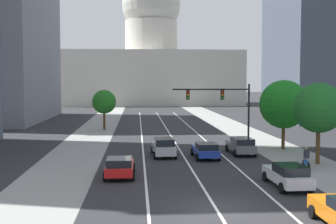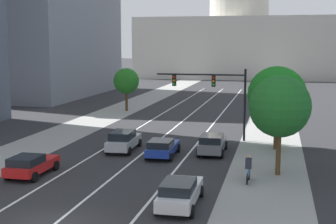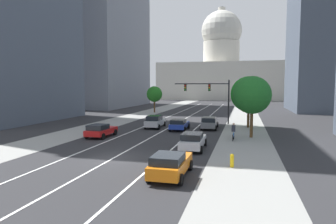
# 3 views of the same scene
# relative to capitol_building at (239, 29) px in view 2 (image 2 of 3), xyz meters

# --- Properties ---
(ground_plane) EXTENTS (400.00, 400.00, 0.00)m
(ground_plane) POSITION_rel_capitol_building_xyz_m (0.00, -63.14, -11.79)
(ground_plane) COLOR #2B2B2D
(sidewalk_left) EXTENTS (5.06, 130.00, 0.01)m
(sidewalk_left) POSITION_rel_capitol_building_xyz_m (-9.44, -68.14, -11.79)
(sidewalk_left) COLOR gray
(sidewalk_left) RESTS_ON ground
(sidewalk_right) EXTENTS (5.06, 130.00, 0.01)m
(sidewalk_right) POSITION_rel_capitol_building_xyz_m (9.44, -68.14, -11.79)
(sidewalk_right) COLOR gray
(sidewalk_right) RESTS_ON ground
(lane_stripe_left) EXTENTS (0.16, 90.00, 0.01)m
(lane_stripe_left) POSITION_rel_capitol_building_xyz_m (-3.45, -78.14, -11.78)
(lane_stripe_left) COLOR white
(lane_stripe_left) RESTS_ON ground
(lane_stripe_center) EXTENTS (0.16, 90.00, 0.01)m
(lane_stripe_center) POSITION_rel_capitol_building_xyz_m (0.00, -78.14, -11.78)
(lane_stripe_center) COLOR white
(lane_stripe_center) RESTS_ON ground
(lane_stripe_right) EXTENTS (0.16, 90.00, 0.01)m
(lane_stripe_right) POSITION_rel_capitol_building_xyz_m (3.45, -78.14, -11.78)
(lane_stripe_right) COLOR white
(lane_stripe_right) RESTS_ON ground
(capitol_building) EXTENTS (47.69, 24.04, 36.50)m
(capitol_building) POSITION_rel_capitol_building_xyz_m (0.00, 0.00, 0.00)
(capitol_building) COLOR beige
(capitol_building) RESTS_ON ground
(car_gray) EXTENTS (2.04, 4.67, 1.53)m
(car_gray) POSITION_rel_capitol_building_xyz_m (5.19, -86.40, -10.99)
(car_gray) COLOR slate
(car_gray) RESTS_ON ground
(car_red) EXTENTS (2.05, 4.26, 1.39)m
(car_red) POSITION_rel_capitol_building_xyz_m (-5.18, -95.24, -11.06)
(car_red) COLOR red
(car_red) RESTS_ON ground
(car_silver) EXTENTS (2.09, 4.73, 1.60)m
(car_silver) POSITION_rel_capitol_building_xyz_m (-1.72, -86.96, -10.97)
(car_silver) COLOR #B2B5BA
(car_silver) RESTS_ON ground
(car_white) EXTENTS (2.01, 4.80, 1.46)m
(car_white) POSITION_rel_capitol_building_xyz_m (5.19, -98.92, -11.03)
(car_white) COLOR silver
(car_white) RESTS_ON ground
(car_blue) EXTENTS (2.06, 4.45, 1.37)m
(car_blue) POSITION_rel_capitol_building_xyz_m (1.73, -88.30, -11.07)
(car_blue) COLOR #1E389E
(car_blue) RESTS_ON ground
(traffic_signal_mast) EXTENTS (7.79, 0.39, 6.20)m
(traffic_signal_mast) POSITION_rel_capitol_building_xyz_m (4.70, -80.99, -7.35)
(traffic_signal_mast) COLOR black
(traffic_signal_mast) RESTS_ON ground
(cyclist) EXTENTS (0.37, 1.70, 1.72)m
(cyclist) POSITION_rel_capitol_building_xyz_m (8.35, -93.69, -10.94)
(cyclist) COLOR black
(cyclist) RESTS_ON ground
(street_tree_mid_right) EXTENTS (4.60, 4.60, 6.60)m
(street_tree_mid_right) POSITION_rel_capitol_building_xyz_m (9.87, -83.79, -7.50)
(street_tree_mid_right) COLOR #51381E
(street_tree_mid_right) RESTS_ON ground
(street_tree_near_left) EXTENTS (3.18, 3.18, 5.32)m
(street_tree_near_left) POSITION_rel_capitol_building_xyz_m (-8.37, -65.19, -8.08)
(street_tree_near_left) COLOR #51381E
(street_tree_near_left) RESTS_ON ground
(street_tree_far_right) EXTENTS (3.91, 3.91, 6.38)m
(street_tree_far_right) POSITION_rel_capitol_building_xyz_m (10.08, -91.53, -7.39)
(street_tree_far_right) COLOR #51381E
(street_tree_far_right) RESTS_ON ground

